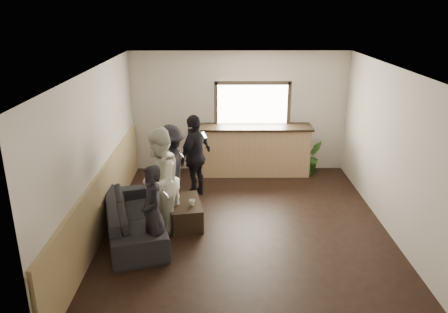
{
  "coord_description": "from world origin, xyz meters",
  "views": [
    {
      "loc": [
        -0.42,
        -6.92,
        3.78
      ],
      "look_at": [
        -0.37,
        0.4,
        1.21
      ],
      "focal_mm": 35.0,
      "sensor_mm": 36.0,
      "label": 1
    }
  ],
  "objects_px": {
    "sofa": "(134,217)",
    "person_d": "(195,156)",
    "bar_counter": "(252,147)",
    "coffee_table": "(186,212)",
    "potted_plant": "(312,157)",
    "person_b": "(159,182)",
    "cup_b": "(192,202)",
    "person_a": "(153,212)",
    "cup_a": "(176,197)",
    "person_c": "(171,168)"
  },
  "relations": [
    {
      "from": "bar_counter",
      "to": "potted_plant",
      "type": "distance_m",
      "value": 1.42
    },
    {
      "from": "sofa",
      "to": "cup_b",
      "type": "xyz_separation_m",
      "value": [
        0.99,
        0.28,
        0.14
      ]
    },
    {
      "from": "sofa",
      "to": "person_a",
      "type": "bearing_deg",
      "value": -162.86
    },
    {
      "from": "cup_a",
      "to": "person_b",
      "type": "height_order",
      "value": "person_b"
    },
    {
      "from": "cup_b",
      "to": "person_b",
      "type": "distance_m",
      "value": 0.73
    },
    {
      "from": "cup_b",
      "to": "bar_counter",
      "type": "bearing_deg",
      "value": 64.86
    },
    {
      "from": "potted_plant",
      "to": "person_d",
      "type": "bearing_deg",
      "value": -155.04
    },
    {
      "from": "coffee_table",
      "to": "person_d",
      "type": "relative_size",
      "value": 0.55
    },
    {
      "from": "person_d",
      "to": "potted_plant",
      "type": "bearing_deg",
      "value": 145.11
    },
    {
      "from": "coffee_table",
      "to": "cup_a",
      "type": "height_order",
      "value": "cup_a"
    },
    {
      "from": "person_d",
      "to": "coffee_table",
      "type": "bearing_deg",
      "value": 24.59
    },
    {
      "from": "cup_b",
      "to": "person_c",
      "type": "distance_m",
      "value": 0.95
    },
    {
      "from": "sofa",
      "to": "potted_plant",
      "type": "distance_m",
      "value": 4.62
    },
    {
      "from": "bar_counter",
      "to": "sofa",
      "type": "height_order",
      "value": "bar_counter"
    },
    {
      "from": "bar_counter",
      "to": "person_b",
      "type": "bearing_deg",
      "value": -122.52
    },
    {
      "from": "cup_a",
      "to": "person_a",
      "type": "xyz_separation_m",
      "value": [
        -0.24,
        -1.2,
        0.29
      ]
    },
    {
      "from": "sofa",
      "to": "potted_plant",
      "type": "xyz_separation_m",
      "value": [
        3.62,
        2.86,
        0.08
      ]
    },
    {
      "from": "coffee_table",
      "to": "cup_b",
      "type": "relative_size",
      "value": 9.08
    },
    {
      "from": "cup_b",
      "to": "person_c",
      "type": "relative_size",
      "value": 0.06
    },
    {
      "from": "coffee_table",
      "to": "potted_plant",
      "type": "xyz_separation_m",
      "value": [
        2.76,
        2.45,
        0.2
      ]
    },
    {
      "from": "person_c",
      "to": "bar_counter",
      "type": "bearing_deg",
      "value": 135.55
    },
    {
      "from": "person_d",
      "to": "sofa",
      "type": "bearing_deg",
      "value": -0.92
    },
    {
      "from": "bar_counter",
      "to": "sofa",
      "type": "distance_m",
      "value": 3.67
    },
    {
      "from": "sofa",
      "to": "person_d",
      "type": "height_order",
      "value": "person_d"
    },
    {
      "from": "person_b",
      "to": "person_c",
      "type": "xyz_separation_m",
      "value": [
        0.09,
        0.91,
        -0.1
      ]
    },
    {
      "from": "potted_plant",
      "to": "bar_counter",
      "type": "bearing_deg",
      "value": 178.13
    },
    {
      "from": "bar_counter",
      "to": "person_a",
      "type": "height_order",
      "value": "bar_counter"
    },
    {
      "from": "sofa",
      "to": "person_a",
      "type": "relative_size",
      "value": 1.48
    },
    {
      "from": "bar_counter",
      "to": "person_b",
      "type": "distance_m",
      "value": 3.31
    },
    {
      "from": "cup_b",
      "to": "cup_a",
      "type": "bearing_deg",
      "value": 141.46
    },
    {
      "from": "cup_b",
      "to": "person_d",
      "type": "xyz_separation_m",
      "value": [
        -0.01,
        1.35,
        0.39
      ]
    },
    {
      "from": "coffee_table",
      "to": "cup_a",
      "type": "xyz_separation_m",
      "value": [
        -0.17,
        0.11,
        0.26
      ]
    },
    {
      "from": "bar_counter",
      "to": "coffee_table",
      "type": "relative_size",
      "value": 2.83
    },
    {
      "from": "sofa",
      "to": "person_a",
      "type": "xyz_separation_m",
      "value": [
        0.45,
        -0.68,
        0.43
      ]
    },
    {
      "from": "cup_a",
      "to": "person_c",
      "type": "bearing_deg",
      "value": 106.11
    },
    {
      "from": "person_a",
      "to": "person_c",
      "type": "height_order",
      "value": "person_c"
    },
    {
      "from": "person_b",
      "to": "person_d",
      "type": "bearing_deg",
      "value": 173.43
    },
    {
      "from": "sofa",
      "to": "person_d",
      "type": "relative_size",
      "value": 1.3
    },
    {
      "from": "coffee_table",
      "to": "person_c",
      "type": "relative_size",
      "value": 0.57
    },
    {
      "from": "bar_counter",
      "to": "person_b",
      "type": "relative_size",
      "value": 1.44
    },
    {
      "from": "coffee_table",
      "to": "cup_b",
      "type": "xyz_separation_m",
      "value": [
        0.13,
        -0.13,
        0.26
      ]
    },
    {
      "from": "sofa",
      "to": "person_d",
      "type": "distance_m",
      "value": 1.97
    },
    {
      "from": "person_a",
      "to": "person_c",
      "type": "distance_m",
      "value": 1.71
    },
    {
      "from": "sofa",
      "to": "potted_plant",
      "type": "height_order",
      "value": "potted_plant"
    },
    {
      "from": "person_a",
      "to": "person_d",
      "type": "relative_size",
      "value": 0.88
    },
    {
      "from": "cup_a",
      "to": "cup_b",
      "type": "distance_m",
      "value": 0.39
    },
    {
      "from": "person_b",
      "to": "person_c",
      "type": "height_order",
      "value": "person_b"
    },
    {
      "from": "bar_counter",
      "to": "cup_a",
      "type": "relative_size",
      "value": 23.32
    },
    {
      "from": "bar_counter",
      "to": "coffee_table",
      "type": "bearing_deg",
      "value": -118.62
    },
    {
      "from": "cup_a",
      "to": "person_d",
      "type": "xyz_separation_m",
      "value": [
        0.29,
        1.11,
        0.4
      ]
    }
  ]
}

